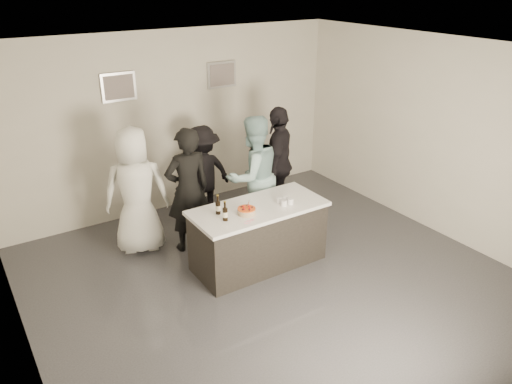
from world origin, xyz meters
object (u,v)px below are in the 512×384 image
beer_bottle_b (225,211)px  beer_bottle_a (218,205)px  bar_counter (258,236)px  cake (247,211)px  person_main_blue (253,176)px  person_main_black (188,190)px  person_guest_right (279,163)px  person_guest_left (136,191)px  person_guest_back (203,174)px

beer_bottle_b → beer_bottle_a: bearing=86.1°
bar_counter → cake: 0.56m
bar_counter → person_main_blue: (0.46, 0.85, 0.50)m
person_main_black → person_guest_right: 1.74m
cake → person_main_blue: person_main_blue is taller
person_guest_left → person_guest_right: (2.37, -0.17, 0.00)m
beer_bottle_b → person_main_black: (-0.01, 1.06, -0.10)m
beer_bottle_a → bar_counter: bearing=-10.6°
cake → beer_bottle_a: 0.38m
cake → beer_bottle_b: size_ratio=0.93×
person_guest_left → person_guest_back: (1.26, 0.39, -0.14)m
person_guest_back → beer_bottle_a: bearing=63.4°
person_guest_right → person_guest_back: (-1.11, 0.56, -0.14)m
bar_counter → person_main_black: bearing=121.9°
beer_bottle_a → person_main_blue: person_main_blue is taller
beer_bottle_b → person_guest_right: 2.13m
cake → beer_bottle_a: (-0.31, 0.20, 0.09)m
person_guest_right → person_guest_back: bearing=-70.9°
beer_bottle_b → person_guest_right: size_ratio=0.14×
person_guest_back → person_main_black: bearing=44.3°
bar_counter → person_guest_back: bearing=89.0°
person_guest_right → person_guest_back: size_ratio=1.18×
person_guest_back → bar_counter: bearing=82.8°
person_guest_left → person_guest_right: 2.38m
cake → person_guest_right: person_guest_right is taller
person_main_black → person_guest_back: (0.62, 0.75, -0.13)m
cake → person_guest_back: bearing=81.1°
beer_bottle_a → beer_bottle_b: size_ratio=1.00×
bar_counter → beer_bottle_a: beer_bottle_a is taller
cake → person_guest_left: bearing=124.8°
person_main_black → person_guest_right: size_ratio=0.99×
beer_bottle_a → person_main_black: (-0.03, 0.84, -0.10)m
beer_bottle_a → person_main_blue: bearing=36.2°
person_guest_left → cake: bearing=144.0°
cake → person_guest_back: person_guest_back is taller
person_guest_left → person_guest_back: size_ratio=1.18×
beer_bottle_b → person_main_black: 1.06m
bar_counter → person_guest_right: 1.69m
bar_counter → person_guest_right: size_ratio=0.99×
person_main_blue → beer_bottle_a: bearing=32.7°
beer_bottle_a → beer_bottle_b: 0.21m
person_guest_right → person_guest_left: bearing=-48.2°
cake → person_guest_back: 1.83m
person_guest_left → person_guest_right: bearing=-164.8°
beer_bottle_b → person_main_blue: size_ratio=0.14×
cake → beer_bottle_b: bearing=-178.4°
person_main_blue → person_guest_back: person_main_blue is taller
cake → person_main_blue: bearing=53.3°
person_guest_back → cake: bearing=74.9°
beer_bottle_b → person_guest_left: 1.57m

